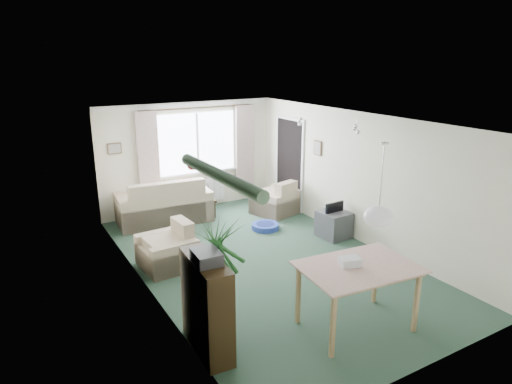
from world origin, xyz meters
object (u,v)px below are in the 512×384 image
sofa (163,200)px  tv_cube (334,224)px  houseplant (219,283)px  pet_bed (265,226)px  dining_table (356,298)px  armchair_left (166,245)px  armchair_corner (275,197)px  coffee_table (194,209)px  bookshelf (207,305)px

sofa → tv_cube: sofa is taller
houseplant → pet_bed: bearing=50.3°
houseplant → dining_table: houseplant is taller
armchair_left → armchair_corner: bearing=110.8°
coffee_table → pet_bed: coffee_table is taller
sofa → pet_bed: size_ratio=3.45×
armchair_corner → armchair_left: size_ratio=1.01×
coffee_table → tv_cube: bearing=-51.6°
houseplant → pet_bed: size_ratio=2.90×
sofa → coffee_table: size_ratio=2.16×
armchair_corner → pet_bed: size_ratio=1.57×
armchair_left → coffee_table: 2.40m
armchair_left → coffee_table: size_ratio=0.97×
armchair_corner → tv_cube: 1.74m
pet_bed → houseplant: bearing=-129.7°
coffee_table → dining_table: (0.16, -4.88, 0.22)m
houseplant → tv_cube: houseplant is taller
sofa → dining_table: 5.06m
sofa → coffee_table: bearing=174.0°
tv_cube → pet_bed: size_ratio=1.02×
armchair_corner → tv_cube: bearing=81.5°
armchair_left → dining_table: size_ratio=0.63×
coffee_table → pet_bed: 1.67m
tv_cube → pet_bed: bearing=129.0°
houseplant → armchair_corner: bearing=49.3°
sofa → dining_table: bearing=103.8°
dining_table → pet_bed: 3.63m
armchair_corner → bookshelf: (-3.32, -3.70, 0.20)m
sofa → houseplant: 4.50m
bookshelf → dining_table: size_ratio=0.87×
armchair_corner → dining_table: bearing=54.6°
bookshelf → houseplant: (0.19, 0.06, 0.21)m
armchair_corner → bookshelf: 4.97m
sofa → armchair_left: 2.22m
armchair_left → pet_bed: size_ratio=1.55×
coffee_table → tv_cube: tv_cube is taller
coffee_table → bookshelf: (-1.66, -4.34, 0.38)m
dining_table → pet_bed: bearing=77.1°
pet_bed → sofa: bearing=137.2°
coffee_table → dining_table: 4.88m
coffee_table → houseplant: houseplant is taller
sofa → houseplant: bearing=84.0°
houseplant → dining_table: 1.78m
sofa → armchair_corner: size_ratio=2.21×
armchair_corner → dining_table: dining_table is taller
sofa → houseplant: (-0.84, -4.40, 0.32)m
armchair_corner → bookshelf: bearing=32.2°
armchair_corner → armchair_left: bearing=8.4°
armchair_corner → houseplant: (-3.12, -3.64, 0.41)m
sofa → armchair_corner: 2.41m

